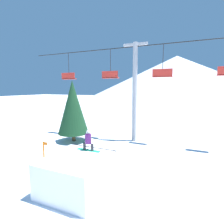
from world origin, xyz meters
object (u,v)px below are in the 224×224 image
snow_ramp (77,173)px  trail_marker (44,153)px  snowboarder (88,141)px  pine_tree_near (73,107)px

snow_ramp → trail_marker: 4.20m
snowboarder → pine_tree_near: (-5.46, 6.13, 1.09)m
snowboarder → snow_ramp: bearing=-93.3°
snow_ramp → trail_marker: snow_ramp is taller
snow_ramp → pine_tree_near: size_ratio=0.54×
pine_tree_near → snow_ramp: bearing=-53.2°
snowboarder → trail_marker: (-3.95, 0.52, -1.52)m
trail_marker → snowboarder: bearing=-7.4°
pine_tree_near → snowboarder: bearing=-48.3°
snow_ramp → snowboarder: 1.87m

